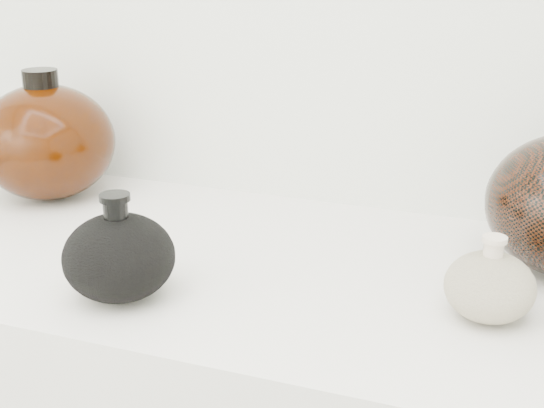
% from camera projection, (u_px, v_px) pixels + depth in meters
% --- Properties ---
extents(black_gourd_vase, '(0.17, 0.17, 0.13)m').
position_uv_depth(black_gourd_vase, '(119.00, 256.00, 0.86)').
color(black_gourd_vase, black).
rests_on(black_gourd_vase, display_counter).
extents(cream_gourd_vase, '(0.13, 0.13, 0.10)m').
position_uv_depth(cream_gourd_vase, '(490.00, 286.00, 0.81)').
color(cream_gourd_vase, beige).
rests_on(cream_gourd_vase, display_counter).
extents(left_round_pot, '(0.21, 0.21, 0.20)m').
position_uv_depth(left_round_pot, '(47.00, 141.00, 1.18)').
color(left_round_pot, black).
rests_on(left_round_pot, display_counter).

